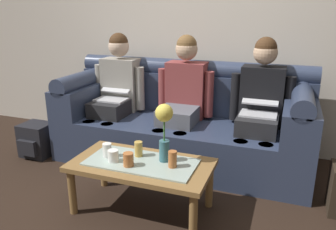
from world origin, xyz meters
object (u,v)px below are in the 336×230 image
person_right (260,102)px  backpack_left (37,140)px  cup_near_left (107,150)px  couch (183,124)px  person_middle (183,95)px  cup_far_left (173,159)px  coffee_table (141,168)px  cup_far_center (113,156)px  person_left (116,89)px  flower_vase (164,125)px  cup_near_right (139,149)px  cup_far_right (128,159)px

person_right → backpack_left: (-2.15, -0.44, -0.49)m
cup_near_left → couch: bearing=74.6°
couch → person_middle: bearing=-90.0°
backpack_left → cup_far_left: bearing=-17.7°
person_middle → coffee_table: size_ratio=1.20×
couch → cup_far_center: couch is taller
person_left → person_right: bearing=-0.0°
person_left → flower_vase: person_left is taller
person_left → cup_near_right: (0.67, -0.89, -0.20)m
cup_far_center → backpack_left: (-1.23, 0.60, -0.27)m
person_right → cup_near_right: (-0.78, -0.89, -0.20)m
person_left → cup_far_center: size_ratio=14.11×
couch → cup_far_left: 1.01m
couch → flower_vase: 0.97m
backpack_left → cup_far_right: bearing=-24.4°
coffee_table → cup_far_left: (0.24, -0.01, 0.12)m
cup_far_left → backpack_left: bearing=162.3°
person_right → cup_far_right: person_right is taller
cup_far_right → cup_near_right: bearing=91.2°
person_middle → cup_near_left: 1.04m
coffee_table → cup_far_left: size_ratio=8.64×
person_right → flower_vase: size_ratio=2.86×
couch → backpack_left: size_ratio=7.11×
person_middle → backpack_left: person_middle is taller
cup_near_left → cup_near_right: 0.23m
person_middle → person_right: same height
person_left → person_right: same height
person_right → cup_near_right: size_ratio=10.73×
flower_vase → cup_far_center: (-0.34, -0.14, -0.23)m
cup_near_left → cup_near_right: cup_near_right is taller
cup_far_center → backpack_left: size_ratio=0.26×
person_middle → cup_near_right: 0.92m
person_right → flower_vase: 1.07m
person_middle → cup_far_center: bearing=-100.3°
person_left → person_middle: (0.72, 0.00, 0.00)m
coffee_table → backpack_left: (-1.42, 0.52, -0.17)m
person_right → cup_near_right: person_right is taller
coffee_table → cup_near_right: bearing=126.3°
flower_vase → person_middle: bearing=99.6°
cup_near_left → cup_far_center: (0.08, -0.06, -0.01)m
coffee_table → flower_vase: 0.37m
coffee_table → cup_near_left: size_ratio=9.87×
flower_vase → person_left: bearing=134.1°
cup_near_right → cup_near_left: bearing=-157.7°
person_right → coffee_table: bearing=-126.7°
person_left → coffee_table: bearing=-53.3°
couch → cup_near_left: size_ratio=23.28×
cup_far_center → person_left: bearing=117.1°
flower_vase → backpack_left: size_ratio=1.26×
couch → person_right: bearing=-0.4°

